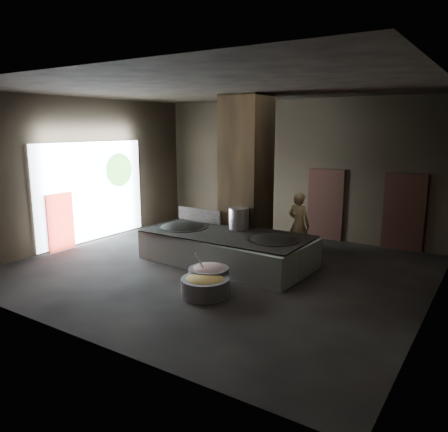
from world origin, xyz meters
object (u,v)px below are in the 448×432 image
Objects in this scene: veg_basin at (205,287)px; meat_basin at (209,278)px; stock_pot at (239,219)px; cook at (299,224)px; wok_right at (273,243)px; hearth_platform at (227,249)px; wok_left at (183,229)px.

meat_basin is (-0.15, 0.36, 0.05)m from veg_basin.
stock_pot is 1.74m from cook.
wok_right is 1.26× the size of veg_basin.
hearth_platform is 4.99× the size of meat_basin.
stock_pot is at bearing 21.80° from wok_left.
wok_left is 3.29m from cook.
hearth_platform is 4.29× the size of veg_basin.
cook is 2.01× the size of meat_basin.
wok_left is at bearing 137.05° from veg_basin.
hearth_platform is 3.17× the size of wok_left.
hearth_platform is at bearing 59.71° from cook.
wok_right is 2.38m from veg_basin.
wok_right is (2.80, 0.10, 0.00)m from wok_left.
stock_pot reaches higher than wok_left.
cook is 1.72× the size of veg_basin.
cook is 3.67m from meat_basin.
stock_pot reaches higher than hearth_platform.
cook is at bearing 83.37° from veg_basin.
stock_pot reaches higher than wok_right.
wok_left is 3.22m from veg_basin.
veg_basin is at bearing -66.61° from meat_basin.
stock_pot is at bearing 49.75° from cook.
veg_basin is at bearing -101.96° from wok_right.
wok_left is 0.78× the size of cook.
cook is at bearing 32.33° from wok_left.
wok_right is at bearing 71.60° from meat_basin.
wok_left is 1.66m from stock_pot.
stock_pot is 0.65× the size of meat_basin.
wok_left is 2.86m from meat_basin.
wok_right is 1.67m from cook.
stock_pot is (0.05, 0.55, 0.74)m from hearth_platform.
wok_left is at bearing -175.01° from hearth_platform.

